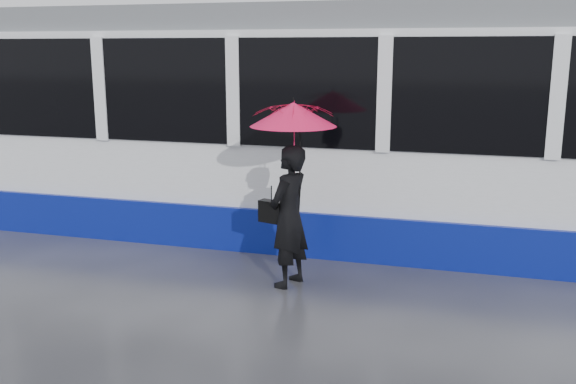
% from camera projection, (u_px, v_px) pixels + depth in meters
% --- Properties ---
extents(ground, '(90.00, 90.00, 0.00)m').
position_uv_depth(ground, '(238.00, 286.00, 7.64)').
color(ground, '#28282D').
rests_on(ground, ground).
extents(rails, '(34.00, 1.51, 0.02)m').
position_uv_depth(rails, '(294.00, 229.00, 9.98)').
color(rails, '#3F3D38').
rests_on(rails, ground).
extents(tram, '(26.00, 2.56, 3.35)m').
position_uv_depth(tram, '(294.00, 125.00, 9.62)').
color(tram, white).
rests_on(tram, ground).
extents(woman, '(0.56, 0.70, 1.68)m').
position_uv_depth(woman, '(289.00, 217.00, 7.49)').
color(woman, black).
rests_on(woman, ground).
extents(umbrella, '(1.23, 1.23, 1.14)m').
position_uv_depth(umbrella, '(293.00, 131.00, 7.25)').
color(umbrella, '#E6138A').
rests_on(umbrella, ground).
extents(handbag, '(0.33, 0.21, 0.44)m').
position_uv_depth(handbag, '(272.00, 211.00, 7.56)').
color(handbag, black).
rests_on(handbag, ground).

